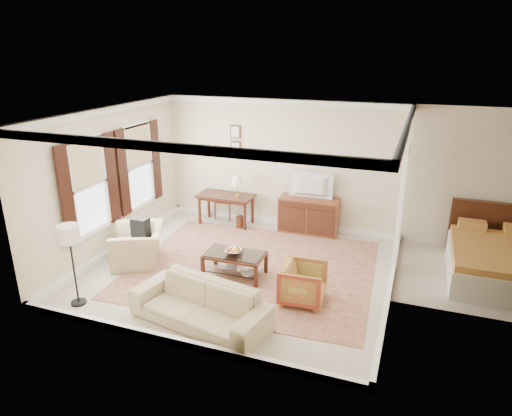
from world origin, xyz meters
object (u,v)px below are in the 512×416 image
Objects in this scene: tv at (310,178)px; sofa at (200,299)px; writing_desk at (226,199)px; sideboard at (309,215)px; coffee_table at (235,259)px; club_armchair at (138,240)px; striped_armchair at (303,282)px.

sofa is (-0.66, -4.05, -0.86)m from tv.
sideboard is at bearing 4.15° from writing_desk.
coffee_table is 1.01× the size of club_armchair.
striped_armchair is (1.39, -0.43, 0.02)m from coffee_table.
writing_desk is at bearing 3.57° from tv.
sideboard is 4.12m from sofa.
writing_desk is 4.14m from sofa.
sofa reaches higher than writing_desk.
striped_armchair is at bearing -47.08° from writing_desk.
club_armchair is (-3.36, 0.32, 0.11)m from striped_armchair.
tv reaches higher than sideboard.
club_armchair is (-2.73, -2.59, -0.81)m from tv.
striped_armchair is (2.59, -2.78, -0.24)m from writing_desk.
writing_desk is 1.97m from sideboard.
club_armchair is at bearing -136.30° from sideboard.
writing_desk reaches higher than coffee_table.
coffee_table is 1.45m from striped_armchair.
writing_desk is 2.08m from tv.
coffee_table is 0.51× the size of sofa.
tv is at bearing 73.04° from coffee_table.
sideboard is at bearing 106.91° from club_armchair.
sideboard is at bearing 8.83° from striped_armchair.
writing_desk is 0.99× the size of sideboard.
striped_armchair reaches higher than coffee_table.
sideboard reaches higher than striped_armchair.
sofa is (-1.29, -1.14, 0.06)m from striped_armchair.
club_armchair is at bearing 81.20° from striped_armchair.
club_armchair is (-2.73, -2.61, 0.06)m from sideboard.
tv is 0.86× the size of coffee_table.
writing_desk is at bearing 119.88° from sofa.
writing_desk is at bearing 135.87° from club_armchair.
club_armchair reaches higher than sideboard.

